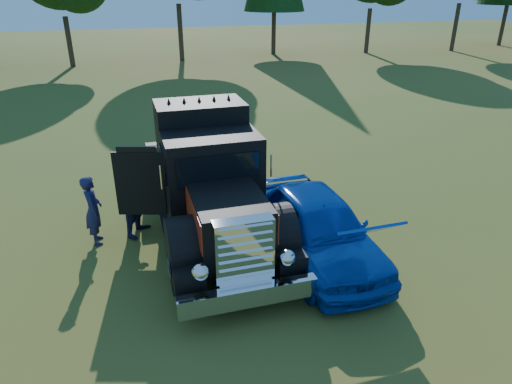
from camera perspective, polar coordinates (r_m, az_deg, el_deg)
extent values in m
plane|color=#2C5218|center=(8.78, -7.60, -14.47)|extent=(120.00, 120.00, 0.00)
cylinder|color=#2D2116|center=(36.62, -22.31, 16.95)|extent=(0.36, 0.36, 3.42)
cylinder|color=#2D2116|center=(37.26, -9.42, 19.03)|extent=(0.36, 0.36, 4.14)
cylinder|color=#2D2116|center=(40.51, 2.23, 20.00)|extent=(0.36, 0.36, 4.50)
cylinder|color=#2D2116|center=(42.44, 13.81, 18.96)|extent=(0.36, 0.36, 3.60)
cylinder|color=#2D2116|center=(46.09, 23.63, 18.33)|extent=(0.36, 0.36, 3.96)
cylinder|color=#2D2116|center=(52.16, 28.60, 18.47)|extent=(0.36, 0.36, 4.86)
cylinder|color=black|center=(8.99, -9.67, -9.19)|extent=(0.32, 1.10, 1.10)
cylinder|color=black|center=(9.38, 3.22, -7.29)|extent=(0.32, 1.10, 1.10)
cylinder|color=black|center=(13.26, -12.41, 2.08)|extent=(0.32, 1.10, 1.10)
cylinder|color=black|center=(13.52, -3.54, 3.09)|extent=(0.32, 1.10, 1.10)
cylinder|color=black|center=(13.28, -11.00, 2.24)|extent=(0.32, 1.10, 1.10)
cylinder|color=black|center=(13.46, -4.91, 2.94)|extent=(0.32, 1.10, 1.10)
cube|color=black|center=(11.33, -6.18, -1.07)|extent=(1.60, 6.40, 0.28)
cube|color=white|center=(8.14, -0.94, -12.87)|extent=(2.50, 0.22, 0.36)
cube|color=white|center=(7.98, -1.56, -7.61)|extent=(1.05, 0.30, 1.30)
cube|color=black|center=(8.83, -3.33, -3.84)|extent=(1.35, 1.80, 1.10)
cube|color=#9C2611|center=(8.63, -7.83, -3.26)|extent=(0.02, 1.80, 0.60)
cube|color=#9C2611|center=(8.90, 0.97, -2.12)|extent=(0.02, 1.80, 0.60)
cylinder|color=black|center=(8.79, -9.20, -6.94)|extent=(0.55, 1.24, 1.24)
cylinder|color=black|center=(9.15, 2.69, -5.26)|extent=(0.55, 1.24, 1.24)
sphere|color=white|center=(7.90, -6.96, -9.90)|extent=(0.32, 0.32, 0.32)
sphere|color=white|center=(8.23, 3.89, -8.21)|extent=(0.32, 0.32, 0.32)
cube|color=black|center=(10.09, -5.40, 1.45)|extent=(2.05, 1.30, 2.10)
cube|color=black|center=(9.29, -4.70, 2.72)|extent=(1.70, 0.05, 0.65)
cube|color=black|center=(11.21, -6.77, 4.89)|extent=(2.05, 1.30, 2.50)
cube|color=black|center=(13.02, -7.89, 3.91)|extent=(2.00, 2.00, 0.35)
cube|color=black|center=(10.44, -14.32, 0.97)|extent=(1.07, 0.37, 1.50)
cube|color=maroon|center=(10.54, -14.33, 0.32)|extent=(0.82, 0.26, 0.75)
imported|color=#083FBC|center=(9.91, 7.74, -4.30)|extent=(1.84, 4.43, 1.50)
cube|color=#083FBC|center=(8.19, 12.63, -4.89)|extent=(1.31, 0.95, 0.67)
imported|color=#1E2048|center=(10.97, -19.68, -2.16)|extent=(0.43, 0.63, 1.65)
imported|color=#1C2541|center=(11.05, -14.42, -0.48)|extent=(1.12, 1.18, 1.92)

